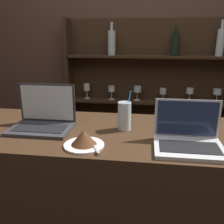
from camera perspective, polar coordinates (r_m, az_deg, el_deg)
bar_counter at (r=1.62m, az=3.69°, el=-20.90°), size 1.95×0.67×0.98m
back_wall at (r=2.39m, az=6.20°, el=13.76°), size 7.00×0.06×2.70m
back_shelf at (r=2.39m, az=8.80°, el=1.86°), size 1.54×0.18×1.63m
laptop_near at (r=1.46m, az=-15.45°, el=-1.59°), size 0.34×0.24×0.24m
laptop_far at (r=1.23m, az=17.01°, el=-5.74°), size 0.31×0.24×0.21m
cake_plate at (r=1.19m, az=-6.44°, el=-6.25°), size 0.19×0.19×0.08m
water_glass at (r=1.38m, az=2.87°, el=-0.90°), size 0.07×0.07×0.22m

